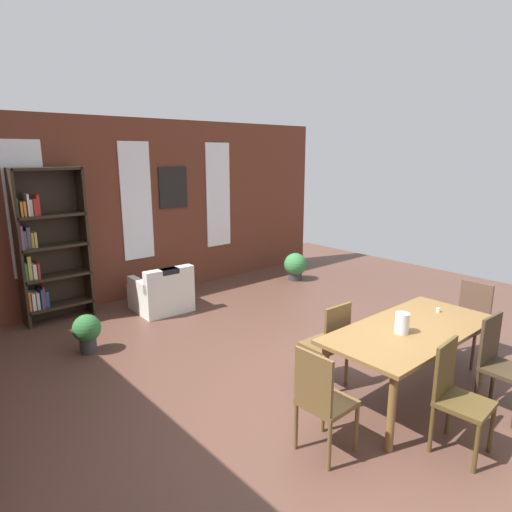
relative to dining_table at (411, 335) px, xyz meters
name	(u,v)px	position (x,y,z in m)	size (l,w,h in m)	color
ground_plane	(337,396)	(-0.54, 0.47, -0.68)	(11.43, 11.43, 0.00)	brown
back_wall_brick	(135,210)	(-0.54, 4.93, 0.84)	(8.30, 0.12, 3.04)	brown
window_pane_0	(27,210)	(-2.25, 4.86, 0.99)	(0.55, 0.02, 1.98)	white
window_pane_1	(137,201)	(-0.54, 4.86, 0.99)	(0.55, 0.02, 1.98)	white
window_pane_2	(218,195)	(1.16, 4.86, 0.99)	(0.55, 0.02, 1.98)	white
dining_table	(411,335)	(0.00, 0.00, 0.00)	(1.98, 0.93, 0.77)	brown
vase_on_table	(402,323)	(-0.20, 0.00, 0.18)	(0.14, 0.14, 0.20)	silver
tealight_candle_0	(438,310)	(0.63, 0.05, 0.11)	(0.04, 0.04, 0.05)	silver
tealight_candle_1	(401,316)	(0.16, 0.21, 0.10)	(0.04, 0.04, 0.04)	silver
dining_chair_far_left	(329,342)	(-0.45, 0.69, -0.17)	(0.41, 0.41, 0.95)	brown
dining_chair_near_left	(456,394)	(-0.45, -0.69, -0.17)	(0.43, 0.43, 0.95)	#503E1D
dining_chair_head_left	(322,399)	(-1.36, 0.00, -0.17)	(0.41, 0.41, 0.95)	brown
dining_chair_head_right	(470,319)	(1.36, 0.00, -0.17)	(0.40, 0.40, 0.95)	brown
dining_chair_near_right	(500,361)	(0.45, -0.69, -0.17)	(0.41, 0.41, 0.95)	#3C2E1E
bookshelf_tall	(47,247)	(-2.08, 4.67, 0.45)	(0.97, 0.33, 2.28)	#2D2319
armchair_white	(162,294)	(-0.63, 3.97, -0.41)	(0.83, 0.83, 0.75)	silver
potted_plant_by_shelf	(295,265)	(2.24, 3.79, -0.39)	(0.45, 0.45, 0.54)	#333338
potted_plant_corner	(433,324)	(1.58, 0.56, -0.46)	(0.34, 0.34, 0.45)	#333338
potted_plant_window	(87,331)	(-2.11, 3.21, -0.39)	(0.35, 0.35, 0.50)	#333338
framed_picture	(173,187)	(0.17, 4.86, 1.19)	(0.56, 0.03, 0.72)	black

